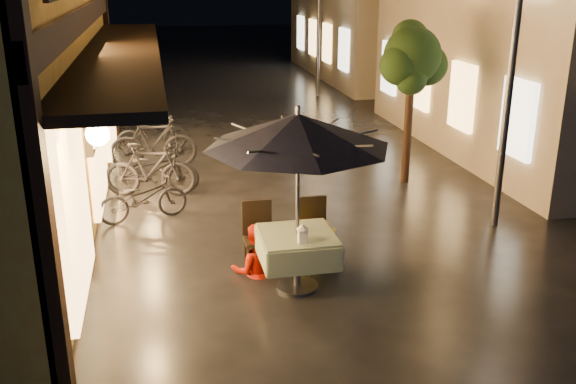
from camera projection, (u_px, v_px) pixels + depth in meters
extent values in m
plane|color=black|center=(359.00, 298.00, 8.28)|extent=(90.00, 90.00, 0.00)
cube|color=black|center=(82.00, 18.00, 10.24)|extent=(0.12, 11.00, 0.35)
cube|color=black|center=(122.00, 52.00, 10.53)|extent=(1.20, 10.50, 0.12)
cube|color=#FFBC65|center=(74.00, 202.00, 7.63)|extent=(0.10, 2.20, 2.40)
cube|color=#FFBC65|center=(96.00, 134.00, 10.87)|extent=(0.10, 2.20, 2.40)
cube|color=#FFBC65|center=(107.00, 96.00, 14.11)|extent=(0.10, 2.20, 2.40)
cube|color=#FFBC65|center=(518.00, 119.00, 11.52)|extent=(0.10, 1.00, 1.40)
cube|color=#FFBC65|center=(462.00, 97.00, 13.55)|extent=(0.10, 1.00, 1.40)
cube|color=#FFBC65|center=(421.00, 80.00, 15.59)|extent=(0.10, 1.00, 1.40)
cube|color=#FFBC65|center=(389.00, 68.00, 17.63)|extent=(0.10, 1.00, 1.40)
cube|color=#FFBC65|center=(344.00, 50.00, 21.70)|extent=(0.10, 1.00, 1.40)
cube|color=#FFBC65|center=(327.00, 43.00, 23.74)|extent=(0.10, 1.00, 1.40)
cube|color=#FFBC65|center=(313.00, 37.00, 25.77)|extent=(0.10, 1.00, 1.40)
cube|color=#FFBC65|center=(301.00, 33.00, 27.81)|extent=(0.10, 1.00, 1.40)
cylinder|color=black|center=(408.00, 128.00, 12.55)|extent=(0.16, 0.16, 2.20)
sphere|color=black|center=(412.00, 56.00, 12.10)|extent=(1.10, 1.10, 1.10)
sphere|color=black|center=(427.00, 65.00, 12.32)|extent=(0.80, 0.80, 0.80)
sphere|color=black|center=(400.00, 65.00, 11.95)|extent=(0.76, 0.76, 0.76)
sphere|color=black|center=(410.00, 38.00, 12.29)|extent=(0.70, 0.70, 0.70)
sphere|color=black|center=(411.00, 79.00, 11.98)|extent=(0.60, 0.60, 0.60)
cylinder|color=#59595E|center=(507.00, 106.00, 10.06)|extent=(0.12, 0.12, 4.00)
cylinder|color=#59595E|center=(318.00, 36.00, 21.17)|extent=(0.12, 0.12, 4.00)
cylinder|color=#59595E|center=(297.00, 263.00, 8.45)|extent=(0.10, 0.10, 0.72)
cylinder|color=#59595E|center=(297.00, 286.00, 8.56)|extent=(0.56, 0.56, 0.04)
cube|color=#2E5838|center=(297.00, 236.00, 8.33)|extent=(0.95, 0.95, 0.06)
cube|color=#2E5838|center=(332.00, 244.00, 8.47)|extent=(0.04, 0.95, 0.33)
cube|color=#2E5838|center=(262.00, 250.00, 8.29)|extent=(0.04, 0.95, 0.33)
cube|color=#2E5838|center=(290.00, 234.00, 8.82)|extent=(0.95, 0.04, 0.33)
cube|color=#2E5838|center=(306.00, 263.00, 7.94)|extent=(0.95, 0.04, 0.33)
cylinder|color=#59595E|center=(298.00, 207.00, 8.20)|extent=(0.05, 0.05, 2.30)
cone|color=black|center=(298.00, 131.00, 7.87)|extent=(2.36, 2.36, 0.42)
cylinder|color=#59595E|center=(298.00, 111.00, 7.79)|extent=(0.06, 0.06, 0.12)
cube|color=black|center=(259.00, 240.00, 8.95)|extent=(0.42, 0.42, 0.05)
cube|color=black|center=(257.00, 219.00, 9.04)|extent=(0.42, 0.04, 0.55)
cylinder|color=black|center=(249.00, 262.00, 8.82)|extent=(0.04, 0.04, 0.43)
cylinder|color=black|center=(274.00, 260.00, 8.89)|extent=(0.04, 0.04, 0.43)
cylinder|color=black|center=(245.00, 251.00, 9.16)|extent=(0.04, 0.04, 0.43)
cylinder|color=black|center=(270.00, 249.00, 9.23)|extent=(0.04, 0.04, 0.43)
cube|color=black|center=(315.00, 236.00, 9.10)|extent=(0.42, 0.42, 0.05)
cube|color=black|center=(312.00, 214.00, 9.20)|extent=(0.42, 0.04, 0.55)
cylinder|color=black|center=(305.00, 257.00, 8.98)|extent=(0.04, 0.04, 0.43)
cylinder|color=black|center=(330.00, 255.00, 9.05)|extent=(0.04, 0.04, 0.43)
cylinder|color=black|center=(300.00, 247.00, 9.31)|extent=(0.04, 0.04, 0.43)
cylinder|color=black|center=(324.00, 245.00, 9.38)|extent=(0.04, 0.04, 0.43)
cube|color=white|center=(302.00, 236.00, 8.02)|extent=(0.11, 0.11, 0.18)
cube|color=#FFD88C|center=(302.00, 237.00, 8.02)|extent=(0.07, 0.07, 0.12)
cone|color=white|center=(303.00, 227.00, 7.98)|extent=(0.16, 0.16, 0.07)
imported|color=red|center=(255.00, 226.00, 8.79)|extent=(0.71, 0.57, 1.41)
imported|color=yellow|center=(318.00, 221.00, 8.91)|extent=(0.96, 0.60, 1.43)
imported|color=black|center=(143.00, 198.00, 10.77)|extent=(1.60, 0.90, 0.79)
imported|color=black|center=(150.00, 170.00, 11.92)|extent=(1.77, 0.81, 1.03)
imported|color=black|center=(152.00, 169.00, 12.11)|extent=(1.85, 0.92, 0.93)
imported|color=black|center=(153.00, 143.00, 13.65)|extent=(1.85, 0.56, 1.10)
imported|color=black|center=(152.00, 133.00, 14.96)|extent=(1.70, 0.82, 0.86)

